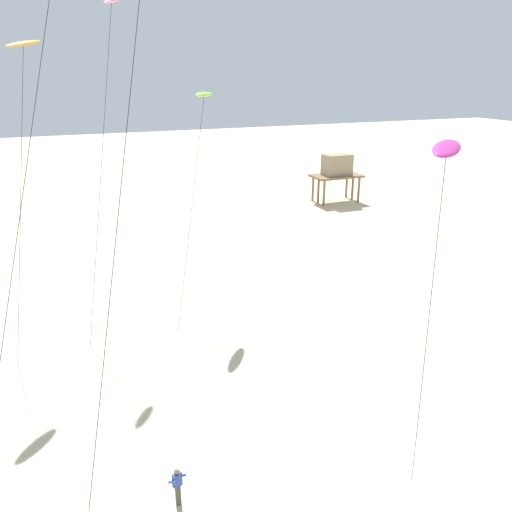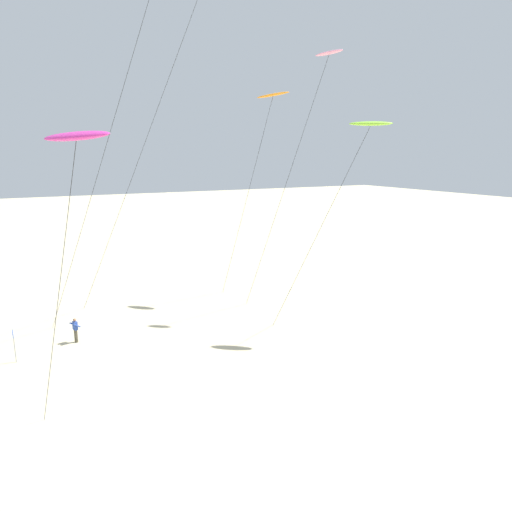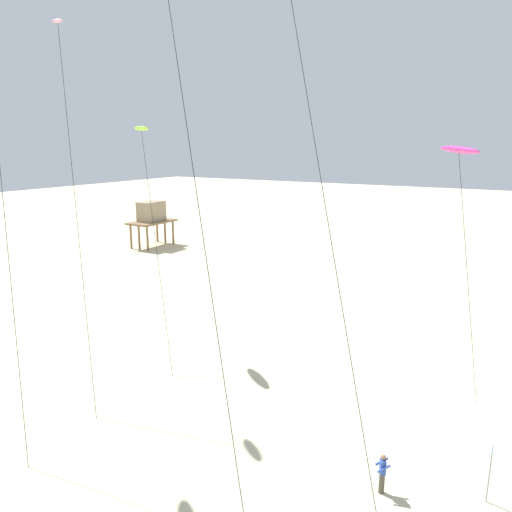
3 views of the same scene
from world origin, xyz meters
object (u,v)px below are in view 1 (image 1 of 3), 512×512
Objects in this scene: kite_lime at (204,96)px; kite_flyer_middle at (178,486)px; kite_pink at (111,11)px; stilt_house at (337,169)px; kite_orange at (23,47)px; kite_magenta at (447,150)px.

kite_lime reaches higher than kite_flyer_middle.
kite_pink is 3.18× the size of stilt_house.
stilt_house is (33.57, 22.44, -12.59)m from kite_orange.
kite_pink is at bearing -144.07° from stilt_house.
kite_magenta reaches higher than kite_flyer_middle.
kite_flyer_middle is (-10.74, 0.20, -12.00)m from kite_magenta.
kite_pink reaches higher than kite_orange.
kite_pink is 38.25m from stilt_house.
kite_magenta is 2.13× the size of stilt_house.
stilt_house is at bearing 52.36° from kite_flyer_middle.
stilt_house is at bearing 35.93° from kite_pink.
kite_magenta is 16.10m from kite_flyer_middle.
kite_lime is at bearing 101.47° from kite_magenta.
stilt_house is at bearing 33.76° from kite_orange.
kite_lime is (10.37, 1.42, -2.72)m from kite_orange.
kite_orange is at bearing 101.33° from kite_flyer_middle.
kite_pink is (-9.11, 18.65, 6.01)m from kite_magenta.
kite_magenta is at bearing -1.05° from kite_flyer_middle.
kite_lime reaches higher than kite_magenta.
kite_flyer_middle is (3.35, -16.74, -15.90)m from kite_orange.
kite_magenta reaches higher than stilt_house.
kite_lime is 2.31× the size of stilt_house.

